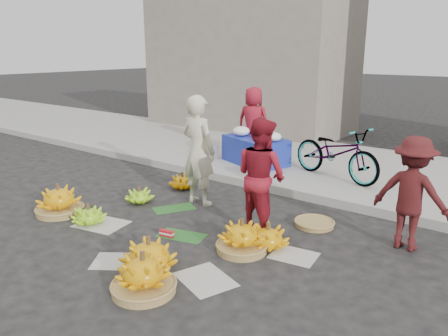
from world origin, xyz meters
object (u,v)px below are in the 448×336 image
Objects in this scene: banana_bunch_4 at (242,237)px; vendor_cream at (198,151)px; bicycle at (336,152)px; banana_bunch_0 at (59,201)px; flower_table at (256,148)px.

vendor_cream reaches higher than banana_bunch_4.
vendor_cream is 0.95× the size of bicycle.
vendor_cream is 2.70m from bicycle.
banana_bunch_0 is 2.28m from vendor_cream.
flower_table is at bearing 76.31° from banana_bunch_0.
vendor_cream is 1.16× the size of flower_table.
vendor_cream reaches higher than banana_bunch_0.
flower_table is (-0.44, 2.35, -0.45)m from vendor_cream.
bicycle is at bearing -116.56° from vendor_cream.
vendor_cream is (-1.57, 1.02, 0.70)m from banana_bunch_4.
flower_table is (0.97, 4.00, 0.23)m from banana_bunch_0.
banana_bunch_4 is 0.40× the size of vendor_cream.
bicycle is (1.34, 2.32, -0.27)m from vendor_cream.
bicycle is (1.78, -0.03, 0.17)m from flower_table.
vendor_cream reaches higher than bicycle.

